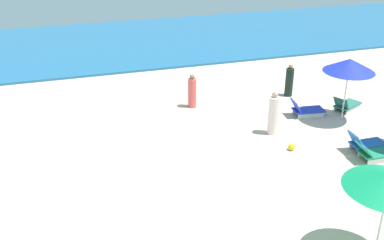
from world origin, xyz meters
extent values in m
cube|color=#226393|center=(0.00, 24.61, 0.06)|extent=(60.00, 10.78, 0.12)
cube|color=silver|center=(7.12, 8.42, 0.12)|extent=(1.12, 0.05, 0.23)
cube|color=silver|center=(7.12, 8.96, 0.12)|extent=(1.12, 0.05, 0.23)
cube|color=#225CAA|center=(7.12, 8.69, 0.26)|extent=(1.25, 0.64, 0.06)
cube|color=#225CAA|center=(6.55, 8.69, 0.52)|extent=(0.35, 0.61, 0.54)
cube|color=silver|center=(7.06, 7.75, 0.11)|extent=(1.14, 0.09, 0.21)
cube|color=silver|center=(7.08, 8.33, 0.11)|extent=(1.14, 0.09, 0.21)
cube|color=#1E7F57|center=(7.07, 8.04, 0.24)|extent=(1.29, 0.73, 0.06)
cube|color=#1E7F57|center=(6.49, 8.06, 0.45)|extent=(0.46, 0.66, 0.46)
cylinder|color=silver|center=(7.69, 11.21, 1.03)|extent=(0.05, 0.05, 2.06)
cone|color=#1F2FC4|center=(7.69, 11.21, 2.33)|extent=(2.01, 2.01, 0.53)
cube|color=silver|center=(8.61, 11.76, 0.10)|extent=(1.03, 0.53, 0.19)
cube|color=silver|center=(8.36, 12.26, 0.10)|extent=(1.03, 0.53, 0.19)
cube|color=#2C6C59|center=(8.49, 12.01, 0.22)|extent=(1.42, 1.14, 0.06)
cube|color=#2C6C59|center=(7.97, 11.76, 0.46)|extent=(0.57, 0.70, 0.50)
cube|color=silver|center=(6.56, 11.68, 0.10)|extent=(1.14, 0.16, 0.21)
cube|color=silver|center=(6.62, 12.25, 0.10)|extent=(1.14, 0.16, 0.21)
cube|color=#283DB9|center=(6.59, 11.97, 0.24)|extent=(1.33, 0.80, 0.06)
cube|color=#283DB9|center=(6.01, 12.03, 0.48)|extent=(0.39, 0.67, 0.51)
cylinder|color=silver|center=(3.85, 3.81, 1.06)|extent=(0.05, 0.05, 2.11)
cylinder|color=black|center=(6.78, 14.14, 0.65)|extent=(0.46, 0.46, 1.30)
sphere|color=#8F6550|center=(6.78, 14.14, 1.39)|extent=(0.20, 0.20, 0.20)
cylinder|color=#E25658|center=(2.21, 14.21, 0.64)|extent=(0.50, 0.50, 1.29)
sphere|color=#8B6D51|center=(2.21, 14.21, 1.38)|extent=(0.21, 0.21, 0.21)
cylinder|color=silver|center=(4.43, 10.89, 0.75)|extent=(0.54, 0.54, 1.50)
sphere|color=tan|center=(4.43, 10.89, 1.61)|extent=(0.23, 0.23, 0.23)
sphere|color=yellow|center=(4.51, 9.48, 0.12)|extent=(0.25, 0.25, 0.25)
camera|label=1|loc=(-3.22, -3.72, 8.28)|focal=44.19mm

